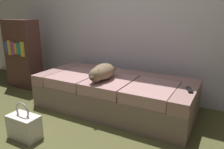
{
  "coord_description": "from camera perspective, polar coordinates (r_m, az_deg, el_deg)",
  "views": [
    {
      "loc": [
        1.23,
        -1.15,
        1.22
      ],
      "look_at": [
        0.0,
        1.09,
        0.48
      ],
      "focal_mm": 34.89,
      "sensor_mm": 36.0,
      "label": 1
    }
  ],
  "objects": [
    {
      "name": "couch",
      "position": [
        2.78,
        0.51,
        -5.01
      ],
      "size": [
        1.97,
        0.87,
        0.43
      ],
      "color": "#80695F",
      "rests_on": "ground"
    },
    {
      "name": "dog_tan",
      "position": [
        2.59,
        -2.65,
        0.61
      ],
      "size": [
        0.26,
        0.55,
        0.19
      ],
      "color": "#7E664C",
      "rests_on": "couch"
    },
    {
      "name": "tv_remote",
      "position": [
        2.39,
        19.66,
        -3.83
      ],
      "size": [
        0.1,
        0.16,
        0.02
      ],
      "primitive_type": "cube",
      "rotation": [
        0.0,
        0.0,
        0.38
      ],
      "color": "black",
      "rests_on": "couch"
    },
    {
      "name": "handbag",
      "position": [
        2.38,
        -22.0,
        -12.45
      ],
      "size": [
        0.32,
        0.18,
        0.38
      ],
      "color": "silver",
      "rests_on": "ground"
    },
    {
      "name": "bookshelf",
      "position": [
        3.86,
        -22.3,
        4.98
      ],
      "size": [
        0.56,
        0.3,
        1.1
      ],
      "color": "#4F2F28",
      "rests_on": "ground"
    }
  ]
}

